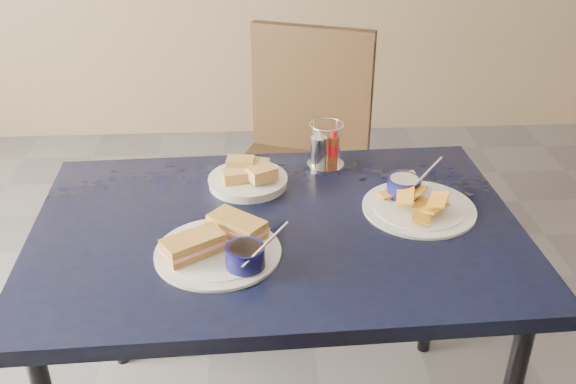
{
  "coord_description": "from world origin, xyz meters",
  "views": [
    {
      "loc": [
        -0.19,
        -1.15,
        1.61
      ],
      "look_at": [
        -0.11,
        0.26,
        0.82
      ],
      "focal_mm": 40.0,
      "sensor_mm": 36.0,
      "label": 1
    }
  ],
  "objects": [
    {
      "name": "sandwich_plate",
      "position": [
        -0.28,
        0.1,
        0.77
      ],
      "size": [
        0.31,
        0.3,
        0.12
      ],
      "color": "white",
      "rests_on": "dining_table"
    },
    {
      "name": "condiment_caddy",
      "position": [
        0.01,
        0.54,
        0.81
      ],
      "size": [
        0.11,
        0.11,
        0.14
      ],
      "color": "silver",
      "rests_on": "dining_table"
    },
    {
      "name": "plantain_plate",
      "position": [
        0.22,
        0.29,
        0.77
      ],
      "size": [
        0.3,
        0.3,
        0.12
      ],
      "color": "white",
      "rests_on": "dining_table"
    },
    {
      "name": "chair_far",
      "position": [
        -0.04,
        1.08,
        0.57
      ],
      "size": [
        0.6,
        0.6,
        1.0
      ],
      "color": "black",
      "rests_on": "ground"
    },
    {
      "name": "bread_basket",
      "position": [
        -0.21,
        0.43,
        0.77
      ],
      "size": [
        0.22,
        0.22,
        0.07
      ],
      "color": "white",
      "rests_on": "dining_table"
    },
    {
      "name": "dining_table",
      "position": [
        -0.14,
        0.22,
        0.68
      ],
      "size": [
        1.26,
        0.86,
        0.75
      ],
      "color": "black",
      "rests_on": "ground"
    }
  ]
}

